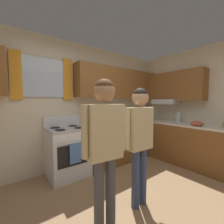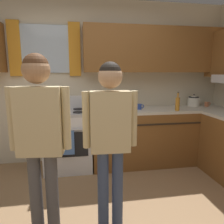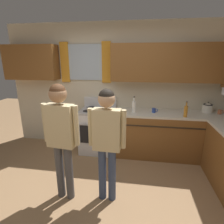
% 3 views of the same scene
% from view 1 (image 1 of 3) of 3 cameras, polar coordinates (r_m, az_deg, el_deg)
% --- Properties ---
extents(ground_plane, '(12.00, 12.00, 0.00)m').
position_cam_1_polar(ground_plane, '(2.23, 11.52, -34.43)').
color(ground_plane, '#93704C').
extents(back_wall_unit, '(4.60, 0.42, 2.60)m').
position_cam_1_polar(back_wall_unit, '(3.27, -12.21, 6.08)').
color(back_wall_unit, beige).
rests_on(back_wall_unit, ground).
extents(right_wall_unit, '(0.52, 4.05, 2.60)m').
position_cam_1_polar(right_wall_unit, '(3.84, 33.46, 3.69)').
color(right_wall_unit, beige).
rests_on(right_wall_unit, ground).
extents(kitchen_counter_run, '(2.25, 2.25, 0.90)m').
position_cam_1_polar(kitchen_counter_run, '(3.72, 14.46, -10.67)').
color(kitchen_counter_run, brown).
rests_on(kitchen_counter_run, ground).
extents(stove_oven, '(0.70, 0.67, 1.10)m').
position_cam_1_polar(stove_oven, '(3.01, -16.53, -13.96)').
color(stove_oven, silver).
rests_on(stove_oven, ground).
extents(bottle_oil_amber, '(0.06, 0.06, 0.29)m').
position_cam_1_polar(bottle_oil_amber, '(3.64, 9.79, -2.00)').
color(bottle_oil_amber, '#B27223').
rests_on(bottle_oil_amber, kitchen_counter_run).
extents(bottle_milk_white, '(0.08, 0.08, 0.31)m').
position_cam_1_polar(bottle_milk_white, '(3.15, -3.61, -2.68)').
color(bottle_milk_white, white).
rests_on(bottle_milk_white, kitchen_counter_run).
extents(cup_terracotta, '(0.11, 0.07, 0.08)m').
position_cam_1_polar(cup_terracotta, '(4.36, 13.01, -1.97)').
color(cup_terracotta, '#B76642').
rests_on(cup_terracotta, kitchen_counter_run).
extents(mug_cobalt_blue, '(0.11, 0.07, 0.08)m').
position_cam_1_polar(mug_cobalt_blue, '(3.43, 1.21, -3.40)').
color(mug_cobalt_blue, '#2D479E').
rests_on(mug_cobalt_blue, kitchen_counter_run).
extents(stovetop_kettle, '(0.27, 0.20, 0.21)m').
position_cam_1_polar(stovetop_kettle, '(4.26, 10.47, -1.32)').
color(stovetop_kettle, silver).
rests_on(stovetop_kettle, kitchen_counter_run).
extents(water_pitcher, '(0.19, 0.11, 0.22)m').
position_cam_1_polar(water_pitcher, '(4.00, 23.77, -1.71)').
color(water_pitcher, silver).
rests_on(water_pitcher, kitchen_counter_run).
extents(mixing_bowl, '(0.24, 0.24, 0.10)m').
position_cam_1_polar(mixing_bowl, '(3.45, 29.63, -3.83)').
color(mixing_bowl, '#B24C38').
rests_on(mixing_bowl, kitchen_counter_run).
extents(adult_left, '(0.50, 0.22, 1.62)m').
position_cam_1_polar(adult_left, '(1.57, -2.80, -9.65)').
color(adult_left, '#4C4C51').
rests_on(adult_left, ground).
extents(adult_in_plaid, '(0.49, 0.21, 1.56)m').
position_cam_1_polar(adult_in_plaid, '(2.00, 10.50, -7.77)').
color(adult_in_plaid, '#38476B').
rests_on(adult_in_plaid, ground).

